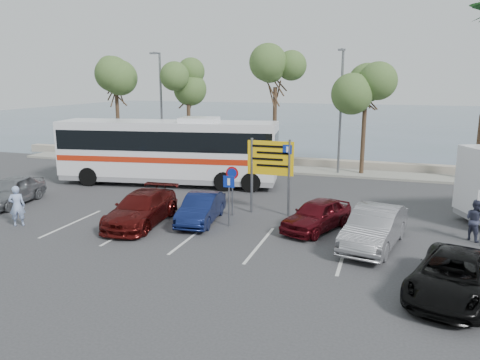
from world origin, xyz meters
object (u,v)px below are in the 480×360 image
(car_red, at_px, (317,215))
(direction_sign, at_px, (270,164))
(pedestrian_near, at_px, (17,206))
(pedestrian_far, at_px, (475,220))
(coach_bus_left, at_px, (168,153))
(car_blue, at_px, (201,208))
(car_silver_b, at_px, (374,228))
(car_maroon, at_px, (141,209))
(car_silver_a, at_px, (11,191))
(street_lamp_right, at_px, (341,106))
(street_lamp_left, at_px, (161,103))
(suv_black, at_px, (453,276))

(car_red, bearing_deg, direction_sign, 168.30)
(car_red, relative_size, pedestrian_near, 2.16)
(car_red, height_order, pedestrian_far, pedestrian_far)
(car_red, bearing_deg, pedestrian_far, 28.56)
(coach_bus_left, xyz_separation_m, car_red, (10.00, -6.08, -1.23))
(car_blue, height_order, car_silver_b, car_silver_b)
(car_maroon, relative_size, pedestrian_near, 2.71)
(car_silver_a, bearing_deg, pedestrian_near, -52.14)
(street_lamp_right, bearing_deg, pedestrian_far, -59.63)
(street_lamp_left, distance_m, car_maroon, 15.37)
(street_lamp_right, distance_m, pedestrian_near, 19.96)
(car_blue, height_order, pedestrian_far, pedestrian_far)
(car_silver_b, bearing_deg, suv_black, -45.07)
(coach_bus_left, relative_size, car_silver_a, 3.18)
(car_silver_a, relative_size, car_silver_b, 0.91)
(car_red, bearing_deg, pedestrian_near, -141.84)
(direction_sign, distance_m, car_silver_b, 6.01)
(car_red, xyz_separation_m, suv_black, (4.80, -5.00, -0.02))
(pedestrian_near, bearing_deg, car_silver_b, 153.94)
(car_maroon, distance_m, suv_black, 12.77)
(car_red, bearing_deg, car_blue, -151.84)
(car_blue, xyz_separation_m, car_maroon, (-2.40, -1.08, 0.07))
(car_red, distance_m, suv_black, 6.93)
(pedestrian_far, bearing_deg, car_silver_a, 53.55)
(street_lamp_right, relative_size, car_silver_b, 1.73)
(suv_black, bearing_deg, street_lamp_left, 153.06)
(street_lamp_left, bearing_deg, pedestrian_near, -86.31)
(street_lamp_right, distance_m, car_maroon, 15.78)
(car_blue, bearing_deg, car_red, -0.76)
(car_silver_b, bearing_deg, car_maroon, -167.14)
(street_lamp_left, relative_size, car_maroon, 1.65)
(car_silver_b, bearing_deg, pedestrian_near, -160.25)
(car_blue, bearing_deg, direction_sign, 33.81)
(car_silver_a, bearing_deg, car_maroon, -15.43)
(car_maroon, bearing_deg, car_red, 7.87)
(car_maroon, relative_size, pedestrian_far, 2.92)
(pedestrian_near, bearing_deg, direction_sign, 173.21)
(pedestrian_far, bearing_deg, direction_sign, 43.06)
(street_lamp_right, xyz_separation_m, direction_sign, (-2.00, -10.32, -2.17))
(car_red, bearing_deg, car_silver_a, -154.85)
(car_red, height_order, pedestrian_near, pedestrian_near)
(street_lamp_left, xyz_separation_m, pedestrian_near, (1.00, -15.52, -3.70))
(car_maroon, xyz_separation_m, car_red, (7.50, 1.58, -0.04))
(car_red, distance_m, pedestrian_far, 6.20)
(street_lamp_left, height_order, car_silver_a, street_lamp_left)
(street_lamp_right, distance_m, car_silver_a, 20.05)
(coach_bus_left, distance_m, car_silver_b, 14.51)
(street_lamp_right, relative_size, car_silver_a, 1.90)
(car_silver_b, bearing_deg, coach_bus_left, 160.59)
(car_red, xyz_separation_m, car_silver_b, (2.40, -1.36, 0.10))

